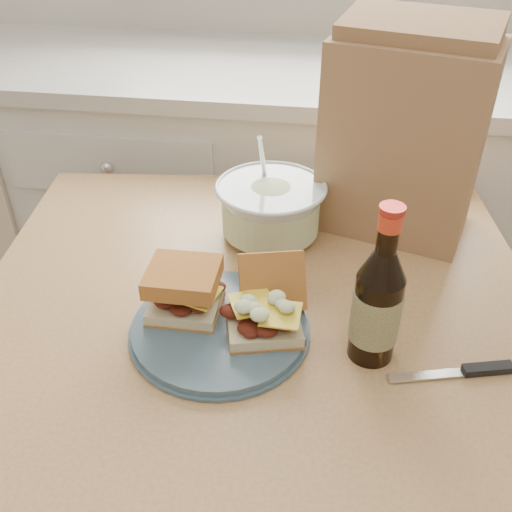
# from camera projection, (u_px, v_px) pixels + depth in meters

# --- Properties ---
(cabinet_run) EXTENTS (2.50, 0.64, 0.94)m
(cabinet_run) POSITION_uv_depth(u_px,v_px,m) (307.00, 213.00, 1.81)
(cabinet_run) COLOR silver
(cabinet_run) RESTS_ON ground
(dining_table) EXTENTS (1.06, 1.06, 0.79)m
(dining_table) POSITION_uv_depth(u_px,v_px,m) (257.00, 361.00, 1.00)
(dining_table) COLOR tan
(dining_table) RESTS_ON ground
(plate) EXTENTS (0.27, 0.27, 0.02)m
(plate) POSITION_uv_depth(u_px,v_px,m) (220.00, 328.00, 0.89)
(plate) COLOR #425B6B
(plate) RESTS_ON dining_table
(sandwich_left) EXTENTS (0.11, 0.10, 0.08)m
(sandwich_left) POSITION_uv_depth(u_px,v_px,m) (184.00, 290.00, 0.89)
(sandwich_left) COLOR beige
(sandwich_left) RESTS_ON plate
(sandwich_right) EXTENTS (0.13, 0.17, 0.09)m
(sandwich_right) POSITION_uv_depth(u_px,v_px,m) (267.00, 304.00, 0.87)
(sandwich_right) COLOR beige
(sandwich_right) RESTS_ON plate
(coleslaw_bowl) EXTENTS (0.21, 0.21, 0.21)m
(coleslaw_bowl) POSITION_uv_depth(u_px,v_px,m) (271.00, 211.00, 1.09)
(coleslaw_bowl) COLOR silver
(coleslaw_bowl) RESTS_ON dining_table
(beer_bottle) EXTENTS (0.07, 0.07, 0.25)m
(beer_bottle) POSITION_uv_depth(u_px,v_px,m) (377.00, 304.00, 0.80)
(beer_bottle) COLOR black
(beer_bottle) RESTS_ON dining_table
(knife) EXTENTS (0.18, 0.06, 0.01)m
(knife) POSITION_uv_depth(u_px,v_px,m) (472.00, 370.00, 0.82)
(knife) COLOR silver
(knife) RESTS_ON dining_table
(paper_bag) EXTENTS (0.32, 0.25, 0.36)m
(paper_bag) POSITION_uv_depth(u_px,v_px,m) (403.00, 140.00, 1.05)
(paper_bag) COLOR #A87B51
(paper_bag) RESTS_ON dining_table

